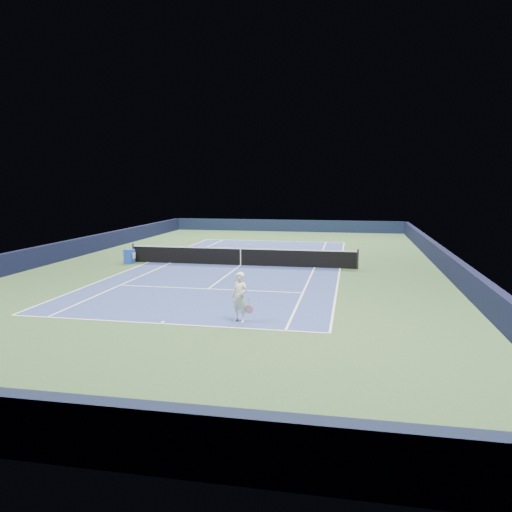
# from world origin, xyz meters

# --- Properties ---
(ground) EXTENTS (40.00, 40.00, 0.00)m
(ground) POSITION_xyz_m (0.00, 0.00, 0.00)
(ground) COLOR #304C29
(ground) RESTS_ON ground
(wall_far) EXTENTS (22.00, 0.35, 1.10)m
(wall_far) POSITION_xyz_m (0.00, 19.82, 0.55)
(wall_far) COLOR black
(wall_far) RESTS_ON ground
(wall_right) EXTENTS (0.35, 40.00, 1.10)m
(wall_right) POSITION_xyz_m (10.82, 0.00, 0.55)
(wall_right) COLOR black
(wall_right) RESTS_ON ground
(wall_left) EXTENTS (0.35, 40.00, 1.10)m
(wall_left) POSITION_xyz_m (-10.82, 0.00, 0.55)
(wall_left) COLOR black
(wall_left) RESTS_ON ground
(court_surface) EXTENTS (10.97, 23.77, 0.01)m
(court_surface) POSITION_xyz_m (0.00, 0.00, 0.00)
(court_surface) COLOR navy
(court_surface) RESTS_ON ground
(baseline_far) EXTENTS (10.97, 0.08, 0.00)m
(baseline_far) POSITION_xyz_m (0.00, 11.88, 0.01)
(baseline_far) COLOR white
(baseline_far) RESTS_ON ground
(baseline_near) EXTENTS (10.97, 0.08, 0.00)m
(baseline_near) POSITION_xyz_m (0.00, -11.88, 0.01)
(baseline_near) COLOR white
(baseline_near) RESTS_ON ground
(sideline_doubles_right) EXTENTS (0.08, 23.77, 0.00)m
(sideline_doubles_right) POSITION_xyz_m (5.49, 0.00, 0.01)
(sideline_doubles_right) COLOR white
(sideline_doubles_right) RESTS_ON ground
(sideline_doubles_left) EXTENTS (0.08, 23.77, 0.00)m
(sideline_doubles_left) POSITION_xyz_m (-5.49, 0.00, 0.01)
(sideline_doubles_left) COLOR white
(sideline_doubles_left) RESTS_ON ground
(sideline_singles_right) EXTENTS (0.08, 23.77, 0.00)m
(sideline_singles_right) POSITION_xyz_m (4.12, 0.00, 0.01)
(sideline_singles_right) COLOR white
(sideline_singles_right) RESTS_ON ground
(sideline_singles_left) EXTENTS (0.08, 23.77, 0.00)m
(sideline_singles_left) POSITION_xyz_m (-4.12, 0.00, 0.01)
(sideline_singles_left) COLOR white
(sideline_singles_left) RESTS_ON ground
(service_line_far) EXTENTS (8.23, 0.08, 0.00)m
(service_line_far) POSITION_xyz_m (0.00, 6.40, 0.01)
(service_line_far) COLOR white
(service_line_far) RESTS_ON ground
(service_line_near) EXTENTS (8.23, 0.08, 0.00)m
(service_line_near) POSITION_xyz_m (0.00, -6.40, 0.01)
(service_line_near) COLOR white
(service_line_near) RESTS_ON ground
(center_service_line) EXTENTS (0.08, 12.80, 0.00)m
(center_service_line) POSITION_xyz_m (0.00, 0.00, 0.01)
(center_service_line) COLOR white
(center_service_line) RESTS_ON ground
(center_mark_far) EXTENTS (0.08, 0.30, 0.00)m
(center_mark_far) POSITION_xyz_m (0.00, 11.73, 0.01)
(center_mark_far) COLOR white
(center_mark_far) RESTS_ON ground
(center_mark_near) EXTENTS (0.08, 0.30, 0.00)m
(center_mark_near) POSITION_xyz_m (0.00, -11.73, 0.01)
(center_mark_near) COLOR white
(center_mark_near) RESTS_ON ground
(tennis_net) EXTENTS (12.90, 0.10, 1.07)m
(tennis_net) POSITION_xyz_m (0.00, 0.00, 0.50)
(tennis_net) COLOR black
(tennis_net) RESTS_ON ground
(sponsor_cube) EXTENTS (0.58, 0.50, 0.81)m
(sponsor_cube) POSITION_xyz_m (-6.40, -0.54, 0.41)
(sponsor_cube) COLOR blue
(sponsor_cube) RESTS_ON ground
(tennis_player) EXTENTS (0.82, 1.34, 2.45)m
(tennis_player) POSITION_xyz_m (2.50, -11.14, 0.83)
(tennis_player) COLOR white
(tennis_player) RESTS_ON ground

